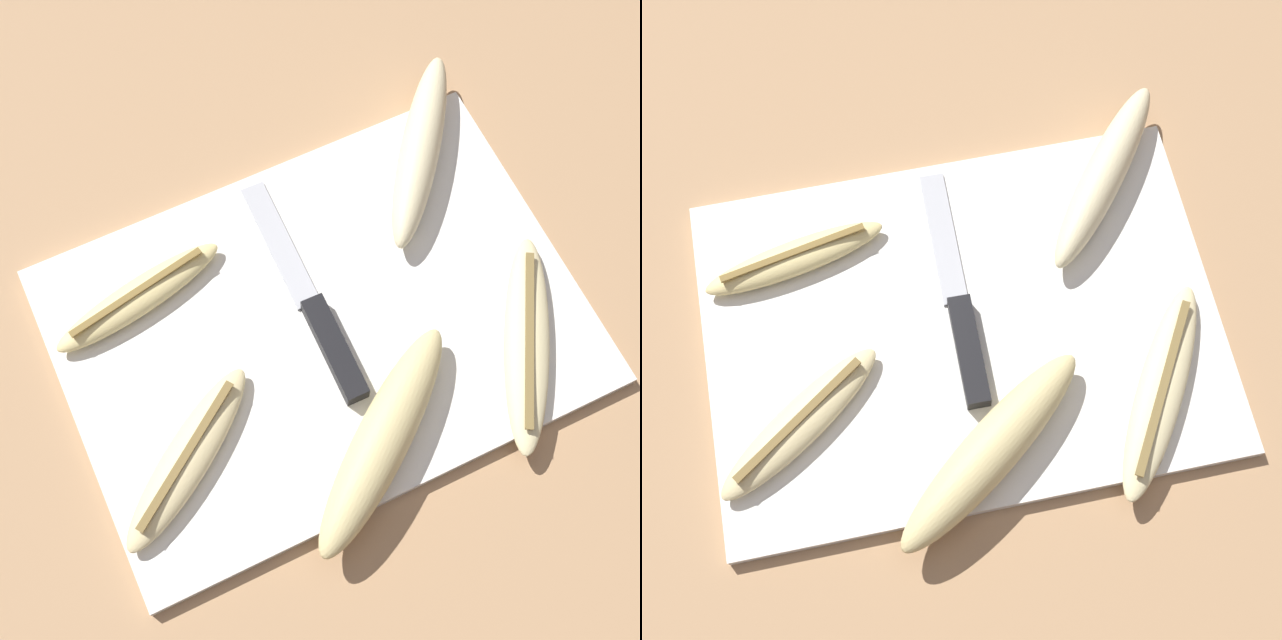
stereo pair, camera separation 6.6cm
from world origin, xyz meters
TOP-DOWN VIEW (x-y plane):
  - ground_plane at (0.00, 0.00)m, footprint 4.00×4.00m
  - cutting_board at (0.00, 0.00)m, footprint 0.44×0.32m
  - knife at (-0.00, -0.01)m, footprint 0.02×0.22m
  - banana_cream_curved at (0.15, 0.11)m, footprint 0.15×0.18m
  - banana_soft_right at (0.15, -0.09)m, footprint 0.13×0.19m
  - banana_spotted_left at (0.00, -0.12)m, footprint 0.19×0.16m
  - banana_ripe_center at (-0.15, -0.06)m, footprint 0.16×0.13m
  - banana_golden_short at (-0.13, 0.09)m, footprint 0.17×0.06m

SIDE VIEW (x-z plane):
  - ground_plane at x=0.00m, z-range 0.00..0.00m
  - cutting_board at x=0.00m, z-range 0.00..0.01m
  - knife at x=0.00m, z-range 0.01..0.03m
  - banana_golden_short at x=-0.13m, z-range 0.01..0.03m
  - banana_soft_right at x=0.15m, z-range 0.01..0.03m
  - banana_ripe_center at x=-0.15m, z-range 0.01..0.03m
  - banana_cream_curved at x=0.15m, z-range 0.01..0.05m
  - banana_spotted_left at x=0.00m, z-range 0.01..0.05m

